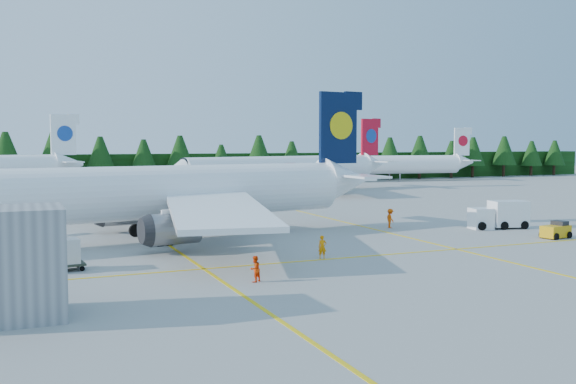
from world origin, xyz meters
name	(u,v)px	position (x,y,z in m)	size (l,w,h in m)	color
ground	(350,243)	(0.00, 0.00, 0.00)	(320.00, 320.00, 0.00)	#9F9F99
taxi_stripe_a	(136,223)	(-14.00, 20.00, 0.01)	(0.25, 120.00, 0.01)	yellow
taxi_stripe_b	(313,215)	(6.00, 20.00, 0.01)	(0.25, 120.00, 0.01)	yellow
taxi_stripe_cross	(389,254)	(0.00, -6.00, 0.01)	(80.00, 0.25, 0.01)	yellow
treeline_hedge	(154,169)	(0.00, 82.00, 3.00)	(220.00, 4.00, 6.00)	black
airliner_navy	(122,195)	(-17.20, 7.04, 3.94)	(44.90, 36.70, 13.10)	white
airliner_red	(280,170)	(14.67, 51.47, 3.78)	(42.33, 34.38, 12.56)	white
airliner_far_right	(382,164)	(46.47, 72.12, 3.60)	(39.47, 7.89, 11.49)	white
service_truck	(499,215)	(17.28, 2.31, 1.31)	(5.76, 3.10, 2.64)	white
baggage_tug	(556,230)	(17.56, -4.55, 0.67)	(2.75, 1.79, 1.37)	#DD9F0C
uld_pair	(42,254)	(-23.68, -2.92, 1.15)	(5.23, 2.14, 1.71)	#2F3526
crew_a	(322,247)	(-5.26, -5.59, 0.82)	(0.60, 0.39, 1.64)	orange
crew_b	(255,269)	(-12.27, -10.97, 0.78)	(0.76, 0.59, 1.55)	#FF3B05
crew_c	(390,218)	(7.94, 6.66, 0.93)	(0.77, 0.52, 1.86)	#EE4F05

